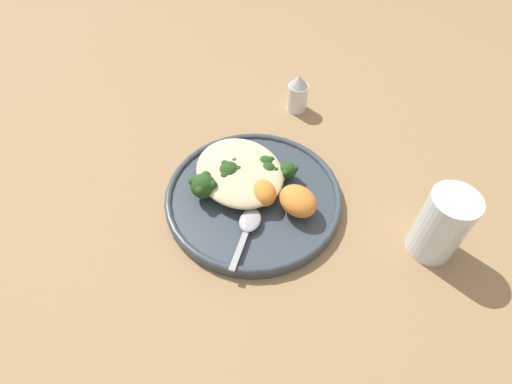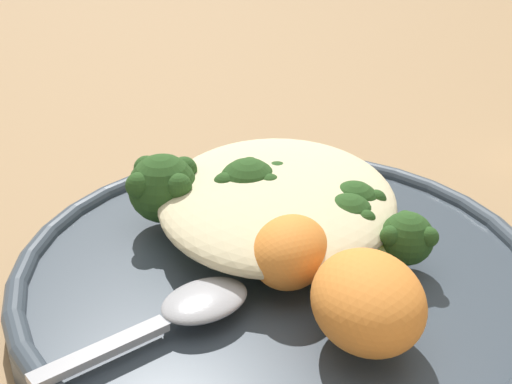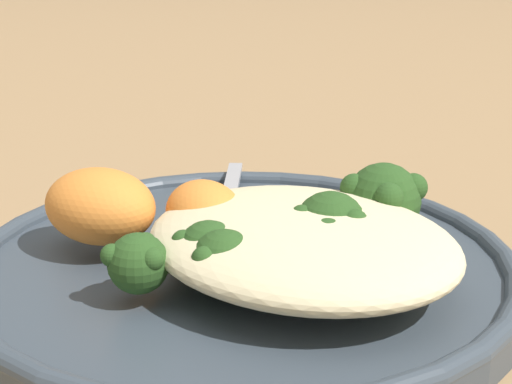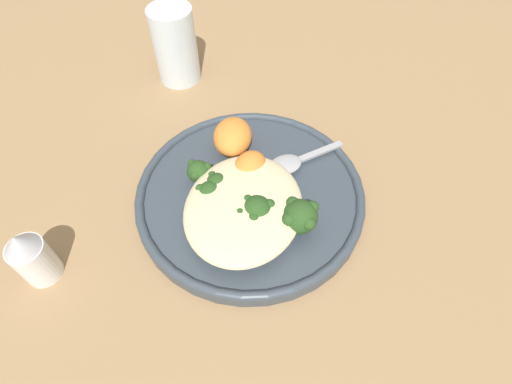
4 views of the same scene
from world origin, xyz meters
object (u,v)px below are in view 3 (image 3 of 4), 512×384
object	(u,v)px
broccoli_stalk_0	(162,254)
sweet_potato_chunk_1	(100,206)
plate	(248,273)
broccoli_stalk_5	(351,206)
spoon	(227,202)
broccoli_stalk_1	(212,246)
sweet_potato_chunk_0	(202,214)
broccoli_stalk_4	(303,229)
broccoli_stalk_3	(304,247)
quinoa_mound	(302,242)
broccoli_stalk_2	(223,256)

from	to	relation	value
broccoli_stalk_0	sweet_potato_chunk_1	xyz separation A→B (m)	(0.06, -0.01, 0.01)
plate	broccoli_stalk_5	distance (m)	0.07
spoon	broccoli_stalk_1	bearing A→B (deg)	179.73
broccoli_stalk_5	spoon	world-z (taller)	broccoli_stalk_5
broccoli_stalk_0	sweet_potato_chunk_0	size ratio (longest dim) A/B	2.08
broccoli_stalk_4	broccoli_stalk_3	bearing A→B (deg)	-65.07
quinoa_mound	broccoli_stalk_2	size ratio (longest dim) A/B	2.20
broccoli_stalk_2	sweet_potato_chunk_1	xyz separation A→B (m)	(0.08, 0.01, 0.01)
quinoa_mound	broccoli_stalk_0	xyz separation A→B (m)	(0.04, 0.05, -0.00)
plate	broccoli_stalk_0	xyz separation A→B (m)	(0.01, 0.05, 0.02)
broccoli_stalk_3	spoon	distance (m)	0.10
broccoli_stalk_1	broccoli_stalk_4	world-z (taller)	broccoli_stalk_4
broccoli_stalk_0	sweet_potato_chunk_0	xyz separation A→B (m)	(0.02, -0.04, 0.01)
sweet_potato_chunk_0	broccoli_stalk_2	bearing A→B (deg)	149.38
quinoa_mound	spoon	distance (m)	0.10
plate	spoon	xyz separation A→B (m)	(0.06, -0.04, 0.01)
sweet_potato_chunk_0	sweet_potato_chunk_1	size ratio (longest dim) A/B	0.76
broccoli_stalk_1	broccoli_stalk_3	xyz separation A→B (m)	(-0.03, -0.03, -0.00)
plate	broccoli_stalk_0	distance (m)	0.05
broccoli_stalk_3	spoon	xyz separation A→B (m)	(0.09, -0.04, -0.01)
broccoli_stalk_3	plate	bearing A→B (deg)	-177.19
sweet_potato_chunk_0	sweet_potato_chunk_1	world-z (taller)	sweet_potato_chunk_1
plate	broccoli_stalk_1	xyz separation A→B (m)	(-0.00, 0.03, 0.02)
broccoli_stalk_4	spoon	world-z (taller)	broccoli_stalk_4
plate	broccoli_stalk_1	size ratio (longest dim) A/B	4.00
broccoli_stalk_3	broccoli_stalk_5	xyz separation A→B (m)	(0.01, -0.05, 0.00)
broccoli_stalk_2	broccoli_stalk_3	xyz separation A→B (m)	(-0.02, -0.03, -0.00)
plate	broccoli_stalk_1	world-z (taller)	broccoli_stalk_1
broccoli_stalk_2	spoon	xyz separation A→B (m)	(0.07, -0.07, -0.01)
sweet_potato_chunk_0	sweet_potato_chunk_1	bearing A→B (deg)	37.96
broccoli_stalk_1	spoon	size ratio (longest dim) A/B	0.75
quinoa_mound	broccoli_stalk_2	distance (m)	0.04
plate	sweet_potato_chunk_1	bearing A→B (deg)	30.77
plate	broccoli_stalk_2	xyz separation A→B (m)	(-0.02, 0.03, 0.02)
spoon	broccoli_stalk_0	bearing A→B (deg)	166.37
broccoli_stalk_5	sweet_potato_chunk_1	xyz separation A→B (m)	(0.09, 0.10, 0.00)
broccoli_stalk_0	broccoli_stalk_4	xyz separation A→B (m)	(-0.03, -0.06, 0.00)
plate	sweet_potato_chunk_0	world-z (taller)	sweet_potato_chunk_0
broccoli_stalk_2	broccoli_stalk_5	size ratio (longest dim) A/B	0.66
sweet_potato_chunk_0	broccoli_stalk_4	bearing A→B (deg)	-155.63
broccoli_stalk_4	broccoli_stalk_5	xyz separation A→B (m)	(0.00, -0.04, 0.00)
broccoli_stalk_3	sweet_potato_chunk_1	world-z (taller)	sweet_potato_chunk_1
broccoli_stalk_3	sweet_potato_chunk_0	distance (m)	0.06
sweet_potato_chunk_1	spoon	distance (m)	0.08
broccoli_stalk_0	broccoli_stalk_4	distance (m)	0.07
broccoli_stalk_3	broccoli_stalk_0	bearing A→B (deg)	-132.82
plate	broccoli_stalk_5	size ratio (longest dim) A/B	2.61
sweet_potato_chunk_0	plate	bearing A→B (deg)	-163.92
broccoli_stalk_5	broccoli_stalk_2	bearing A→B (deg)	-146.20
broccoli_stalk_1	sweet_potato_chunk_0	xyz separation A→B (m)	(0.03, -0.02, 0.00)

